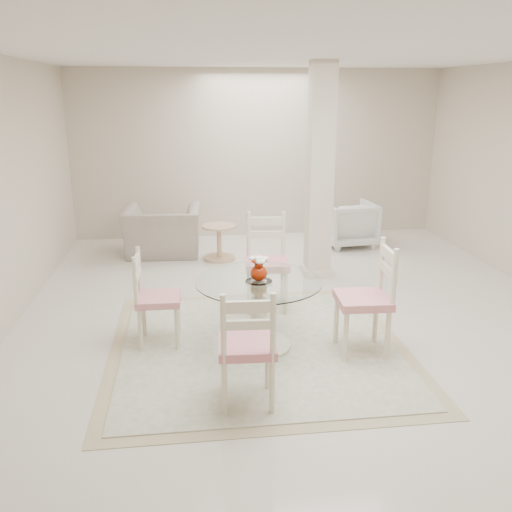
{
  "coord_description": "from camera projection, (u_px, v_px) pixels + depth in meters",
  "views": [
    {
      "loc": [
        -1.16,
        -5.38,
        2.33
      ],
      "look_at": [
        -0.55,
        -0.54,
        0.85
      ],
      "focal_mm": 38.0,
      "sensor_mm": 36.0,
      "label": 1
    }
  ],
  "objects": [
    {
      "name": "ground",
      "position": [
        299.0,
        314.0,
        5.92
      ],
      "size": [
        7.0,
        7.0,
        0.0
      ],
      "primitive_type": "plane",
      "color": "silver",
      "rests_on": "ground"
    },
    {
      "name": "room_shell",
      "position": [
        304.0,
        142.0,
        5.38
      ],
      "size": [
        6.02,
        7.02,
        2.71
      ],
      "color": "beige",
      "rests_on": "ground"
    },
    {
      "name": "column",
      "position": [
        320.0,
        173.0,
        6.83
      ],
      "size": [
        0.3,
        0.3,
        2.7
      ],
      "primitive_type": "cube",
      "color": "beige",
      "rests_on": "ground"
    },
    {
      "name": "area_rug",
      "position": [
        259.0,
        347.0,
        5.15
      ],
      "size": [
        2.79,
        2.79,
        0.02
      ],
      "color": "tan",
      "rests_on": "ground"
    },
    {
      "name": "dining_table",
      "position": [
        259.0,
        314.0,
        5.05
      ],
      "size": [
        1.17,
        1.17,
        0.67
      ],
      "rotation": [
        0.0,
        0.0,
        -0.23
      ],
      "color": "beige",
      "rests_on": "ground"
    },
    {
      "name": "red_vase",
      "position": [
        259.0,
        269.0,
        4.92
      ],
      "size": [
        0.18,
        0.17,
        0.23
      ],
      "color": "#A32005",
      "rests_on": "dining_table"
    },
    {
      "name": "dining_chair_east",
      "position": [
        372.0,
        290.0,
        4.89
      ],
      "size": [
        0.49,
        0.49,
        1.16
      ],
      "rotation": [
        0.0,
        0.0,
        -1.62
      ],
      "color": "#F3E6C8",
      "rests_on": "ground"
    },
    {
      "name": "dining_chair_north",
      "position": [
        267.0,
        254.0,
        5.95
      ],
      "size": [
        0.51,
        0.51,
        1.17
      ],
      "rotation": [
        0.0,
        0.0,
        -0.09
      ],
      "color": "beige",
      "rests_on": "ground"
    },
    {
      "name": "dining_chair_west",
      "position": [
        151.0,
        291.0,
        5.08
      ],
      "size": [
        0.42,
        0.42,
        1.02
      ],
      "rotation": [
        0.0,
        0.0,
        1.55
      ],
      "color": "beige",
      "rests_on": "ground"
    },
    {
      "name": "dining_chair_south",
      "position": [
        247.0,
        340.0,
        4.02
      ],
      "size": [
        0.45,
        0.46,
        1.08
      ],
      "rotation": [
        0.0,
        0.0,
        3.09
      ],
      "color": "beige",
      "rests_on": "ground"
    },
    {
      "name": "recliner_taupe",
      "position": [
        163.0,
        231.0,
        8.0
      ],
      "size": [
        1.14,
        1.01,
        0.71
      ],
      "primitive_type": "imported",
      "rotation": [
        0.0,
        0.0,
        3.09
      ],
      "color": "gray",
      "rests_on": "ground"
    },
    {
      "name": "armchair_white",
      "position": [
        349.0,
        224.0,
        8.49
      ],
      "size": [
        0.8,
        0.82,
        0.7
      ],
      "primitive_type": "imported",
      "rotation": [
        0.0,
        0.0,
        3.23
      ],
      "color": "white",
      "rests_on": "ground"
    },
    {
      "name": "side_table",
      "position": [
        219.0,
        244.0,
        7.8
      ],
      "size": [
        0.48,
        0.48,
        0.5
      ],
      "color": "tan",
      "rests_on": "ground"
    }
  ]
}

